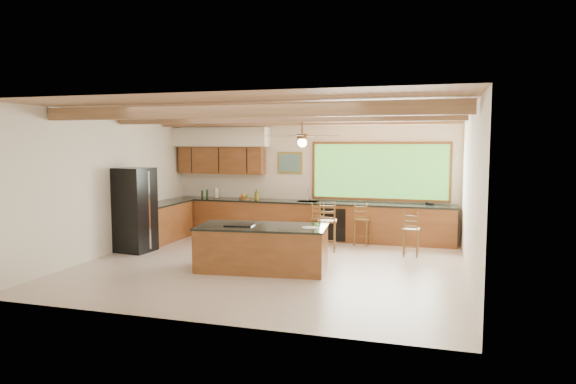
% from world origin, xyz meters
% --- Properties ---
extents(ground, '(7.20, 7.20, 0.00)m').
position_xyz_m(ground, '(0.00, 0.00, 0.00)').
color(ground, beige).
rests_on(ground, ground).
extents(room_shell, '(7.27, 6.54, 3.02)m').
position_xyz_m(room_shell, '(-0.17, 0.65, 2.21)').
color(room_shell, white).
rests_on(room_shell, ground).
extents(counter_run, '(7.12, 3.10, 1.22)m').
position_xyz_m(counter_run, '(-0.82, 2.52, 0.46)').
color(counter_run, brown).
rests_on(counter_run, ground).
extents(island, '(2.49, 1.38, 0.85)m').
position_xyz_m(island, '(-0.04, -0.35, 0.42)').
color(island, brown).
rests_on(island, ground).
extents(refrigerator, '(0.78, 0.76, 1.82)m').
position_xyz_m(refrigerator, '(-3.22, 0.40, 0.91)').
color(refrigerator, black).
rests_on(refrigerator, ground).
extents(bar_stool_a, '(0.46, 0.46, 1.10)m').
position_xyz_m(bar_stool_a, '(0.78, 1.54, 0.65)').
color(bar_stool_a, brown).
rests_on(bar_stool_a, ground).
extents(bar_stool_b, '(0.38, 0.38, 0.97)m').
position_xyz_m(bar_stool_b, '(0.39, 2.40, 0.57)').
color(bar_stool_b, brown).
rests_on(bar_stool_b, ground).
extents(bar_stool_c, '(0.40, 0.40, 1.00)m').
position_xyz_m(bar_stool_c, '(1.41, 2.40, 0.59)').
color(bar_stool_c, brown).
rests_on(bar_stool_c, ground).
extents(bar_stool_d, '(0.34, 0.34, 0.94)m').
position_xyz_m(bar_stool_d, '(2.55, 1.55, 0.56)').
color(bar_stool_d, brown).
rests_on(bar_stool_d, ground).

